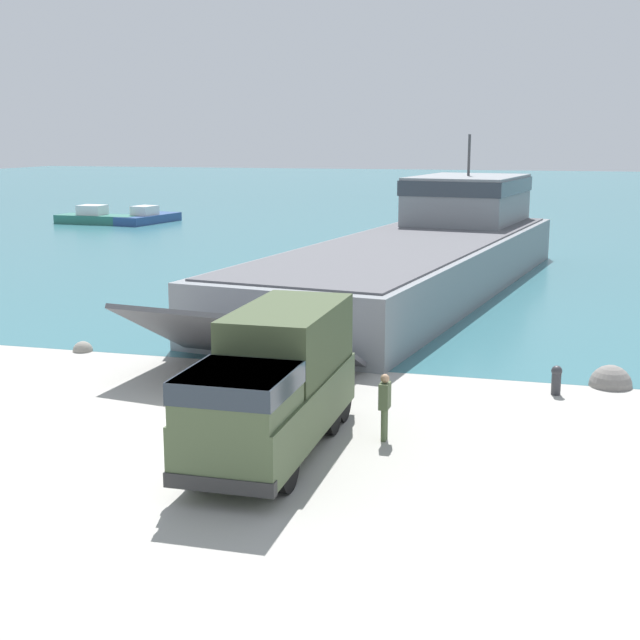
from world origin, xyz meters
TOP-DOWN VIEW (x-y plane):
  - ground_plane at (0.00, 0.00)m, footprint 240.00×240.00m
  - water_surface at (0.00, 97.46)m, footprint 240.00×180.00m
  - landing_craft at (2.75, 25.02)m, footprint 12.63×35.77m
  - military_truck at (2.98, -0.58)m, footprint 2.41×7.35m
  - soldier_on_ramp at (5.41, 0.89)m, footprint 0.25×0.44m
  - moored_boat_a at (-30.10, 50.34)m, footprint 7.41×2.91m
  - moored_boat_b at (-26.02, 51.97)m, footprint 3.48×7.31m
  - mooring_bollard at (9.55, 6.24)m, footprint 0.32×0.32m
  - shoreline_rock_a at (11.17, 7.63)m, footprint 1.31×1.31m
  - shoreline_rock_b at (-6.87, 7.43)m, footprint 0.72×0.72m

SIDE VIEW (x-z plane):
  - ground_plane at x=0.00m, z-range 0.00..0.00m
  - shoreline_rock_a at x=11.17m, z-range -0.66..0.66m
  - shoreline_rock_b at x=-6.87m, z-range -0.36..0.36m
  - water_surface at x=0.00m, z-range 0.00..0.01m
  - mooring_bollard at x=9.55m, z-range 0.04..0.93m
  - moored_boat_b at x=-26.02m, z-range -0.26..1.29m
  - moored_boat_a at x=-30.10m, z-range -0.27..1.35m
  - soldier_on_ramp at x=5.41m, z-range 0.14..1.87m
  - military_truck at x=2.98m, z-range 0.04..3.41m
  - landing_craft at x=2.75m, z-range -1.95..5.71m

